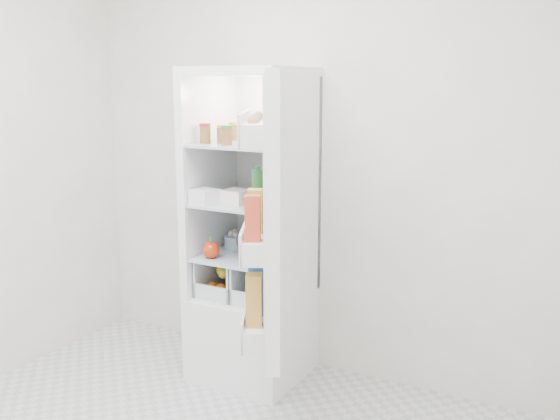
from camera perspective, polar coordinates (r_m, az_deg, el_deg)
The scene contains 20 objects.
room_walls at distance 2.40m, azimuth -13.72°, elevation 8.18°, with size 3.02×3.02×2.61m.
refrigerator at distance 3.68m, azimuth -2.22°, elevation -5.04°, with size 0.60×0.60×1.80m.
shelf_low at distance 3.60m, azimuth -2.74°, elevation -4.15°, with size 0.49×0.53×0.01m, color silver.
shelf_mid at distance 3.53m, azimuth -2.79°, elevation 0.69°, with size 0.49×0.53×0.01m, color silver.
shelf_top at distance 3.48m, azimuth -2.85°, elevation 6.03°, with size 0.49×0.53×0.01m, color silver.
crisper_left at distance 3.70m, azimuth -4.35°, elevation -5.83°, with size 0.23×0.46×0.22m, color silver, non-canonical shape.
crisper_right at distance 3.58m, azimuth -1.04°, elevation -6.41°, with size 0.23×0.46×0.22m, color silver, non-canonical shape.
condiment_jars at distance 3.44m, azimuth -3.50°, elevation 6.78°, with size 0.46×0.34×0.08m.
squeeze_bottle at distance 3.42m, azimuth 0.25°, elevation 7.57°, with size 0.05×0.05×0.18m, color white.
tub_white at distance 3.46m, azimuth -6.89°, elevation 1.20°, with size 0.13×0.13×0.08m, color white.
tub_cream at distance 3.46m, azimuth -4.01°, elevation 1.23°, with size 0.13×0.13×0.08m, color white.
tin_red at distance 3.37m, azimuth -2.11°, elevation 0.84°, with size 0.10×0.10×0.07m, color red.
tub_green at distance 3.47m, azimuth -0.48°, elevation 1.33°, with size 0.10×0.14×0.08m, color #3B823C.
red_cabbage at distance 3.57m, azimuth -2.73°, elevation -2.82°, with size 0.16×0.16×0.16m, color #491A4E.
bell_pepper at distance 3.53m, azimuth -6.31°, elevation -3.63°, with size 0.10×0.10×0.10m, color red.
mushroom_bowl at distance 3.74m, azimuth -3.91°, elevation -2.87°, with size 0.16×0.16×0.07m, color #95C7DE.
salad_bag at distance 3.38m, azimuth -1.69°, elevation -4.13°, with size 0.11×0.11×0.11m, color #A3C392.
citrus_pile at distance 3.67m, azimuth -5.01°, elevation -6.34°, with size 0.20×0.24×0.16m.
veg_pile at distance 3.59m, azimuth -0.98°, elevation -7.14°, with size 0.16×0.30×0.10m.
fridge_door at distance 2.85m, azimuth -0.99°, elevation -1.09°, with size 0.40×0.57×1.30m.
Camera 1 is at (1.61, -1.77, 1.73)m, focal length 40.00 mm.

